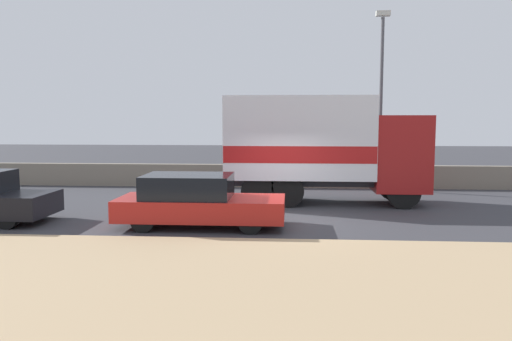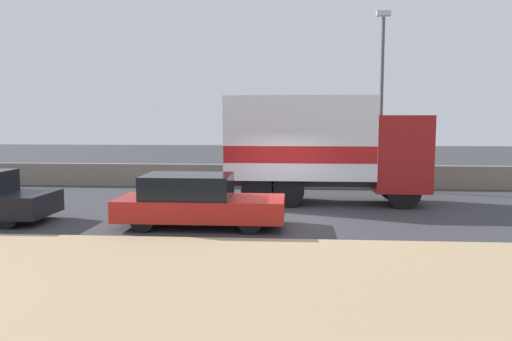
# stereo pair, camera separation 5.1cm
# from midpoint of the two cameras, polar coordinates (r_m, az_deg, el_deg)

# --- Properties ---
(ground_plane) EXTENTS (80.00, 80.00, 0.00)m
(ground_plane) POSITION_cam_midpoint_polar(r_m,az_deg,el_deg) (14.49, 2.85, -5.74)
(ground_plane) COLOR #38383D
(dirt_shoulder_foreground) EXTENTS (60.00, 5.86, 0.04)m
(dirt_shoulder_foreground) POSITION_cam_midpoint_polar(r_m,az_deg,el_deg) (9.39, 2.20, -12.16)
(dirt_shoulder_foreground) COLOR tan
(dirt_shoulder_foreground) RESTS_ON ground_plane
(stone_wall_backdrop) EXTENTS (60.00, 0.35, 0.97)m
(stone_wall_backdrop) POSITION_cam_midpoint_polar(r_m,az_deg,el_deg) (21.35, 3.22, -0.63)
(stone_wall_backdrop) COLOR gray
(stone_wall_backdrop) RESTS_ON ground_plane
(street_lamp) EXTENTS (0.56, 0.28, 7.22)m
(street_lamp) POSITION_cam_midpoint_polar(r_m,az_deg,el_deg) (21.14, 14.04, 9.12)
(street_lamp) COLOR #4C4C51
(street_lamp) RESTS_ON ground_plane
(box_truck) EXTENTS (6.82, 2.33, 3.68)m
(box_truck) POSITION_cam_midpoint_polar(r_m,az_deg,el_deg) (17.33, 7.10, 2.87)
(box_truck) COLOR maroon
(box_truck) RESTS_ON ground_plane
(car_hatchback) EXTENTS (4.51, 1.79, 1.43)m
(car_hatchback) POSITION_cam_midpoint_polar(r_m,az_deg,el_deg) (13.65, -6.86, -3.49)
(car_hatchback) COLOR #B21E19
(car_hatchback) RESTS_ON ground_plane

